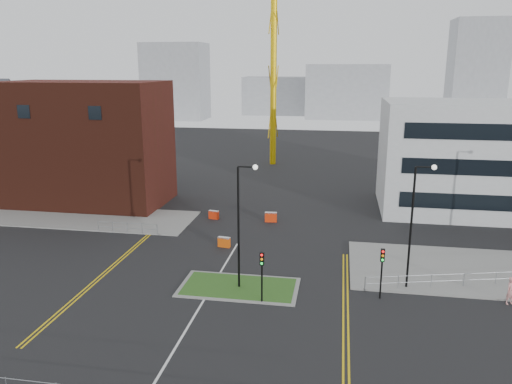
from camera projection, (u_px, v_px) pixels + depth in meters
The scene contains 26 objects.
ground at pixel (178, 344), 28.99m from camera, with size 200.00×200.00×0.00m, color black.
pavement_left at pixel (64, 216), 53.26m from camera, with size 28.00×8.00×0.12m, color slate.
pavement_right at pixel (506, 273), 38.76m from camera, with size 24.00×10.00×0.12m, color slate.
island_kerb at pixel (239, 287), 36.30m from camera, with size 8.60×4.60×0.08m, color slate.
grass_island at pixel (239, 287), 36.29m from camera, with size 8.00×4.00×0.12m, color #244617.
brick_building at pixel (62, 144), 57.80m from camera, with size 24.20×10.07×14.24m.
office_block at pixel (501, 158), 53.80m from camera, with size 25.00×12.20×12.00m.
streetlamp_island at pixel (241, 217), 34.94m from camera, with size 1.46×0.36×9.18m.
streetlamp_right_near at pixel (415, 217), 34.89m from camera, with size 1.46×0.36×9.18m.
traffic_light_island at pixel (262, 267), 33.42m from camera, with size 0.28×0.33×3.65m.
traffic_light_right at pixel (382, 264), 34.02m from camera, with size 0.28×0.33×3.65m.
railing_left at pixel (127, 226), 47.80m from camera, with size 6.05×0.05×1.10m.
railing_right at pixel (496, 276), 36.44m from camera, with size 19.05×5.05×1.10m.
centre_line at pixel (188, 327), 30.90m from camera, with size 0.15×30.00×0.01m, color silver.
yellow_left_a at pixel (110, 267), 40.01m from camera, with size 0.12×24.00×0.01m, color gold.
yellow_left_b at pixel (113, 267), 39.97m from camera, with size 0.12×24.00×0.01m, color gold.
yellow_right_a at pixel (343, 309), 33.17m from camera, with size 0.12×20.00×0.01m, color gold.
yellow_right_b at pixel (348, 309), 33.12m from camera, with size 0.12×20.00×0.01m, color gold.
skyline_a at pixel (176, 82), 147.42m from camera, with size 18.00×12.00×22.00m, color gray.
skyline_b at pixel (347, 92), 149.55m from camera, with size 24.00×12.00×16.00m, color gray.
skyline_c at pixel (476, 72), 137.57m from camera, with size 14.00×12.00×28.00m, color gray.
skyline_d at pixel (290, 96), 162.53m from camera, with size 30.00×12.00×12.00m, color gray.
pedestrian at pixel (511, 291), 33.62m from camera, with size 0.70×0.46×1.91m, color pink.
barrier_left at pixel (224, 242), 44.32m from camera, with size 1.14×0.53×0.92m.
barrier_mid at pixel (214, 214), 52.45m from camera, with size 1.11×0.56×0.90m.
barrier_right at pixel (271, 217), 51.44m from camera, with size 1.24×0.49×1.03m.
Camera 1 is at (8.86, -24.77, 15.74)m, focal length 35.00 mm.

